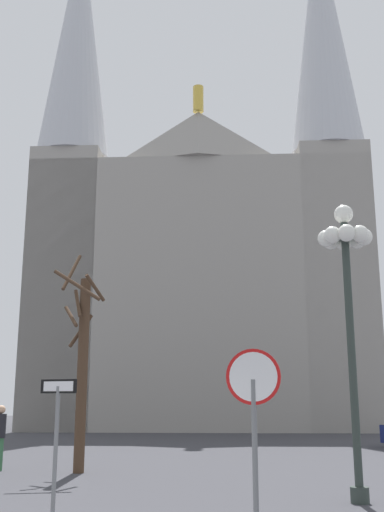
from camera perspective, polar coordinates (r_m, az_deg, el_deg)
The scene contains 6 objects.
cathedral at distance 42.79m, azimuth 0.86°, elevation -0.67°, with size 22.91×15.22×37.08m.
stop_sign at distance 9.08m, azimuth 5.77°, elevation -13.54°, with size 0.80×0.14×2.67m.
one_way_arrow_sign at distance 10.64m, azimuth -12.49°, elevation -15.52°, with size 0.70×0.24×2.27m.
street_lamp at distance 13.11m, azimuth 14.23°, elevation -1.83°, with size 1.13×1.13×5.97m.
bare_tree at distance 17.61m, azimuth -10.22°, elevation -9.66°, with size 1.40×1.33×6.15m.
pedestrian_walking at distance 18.61m, azimuth -17.44°, elevation -15.23°, with size 0.32×0.32×1.76m.
Camera 1 is at (2.95, -6.97, 1.97)m, focal length 43.02 mm.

